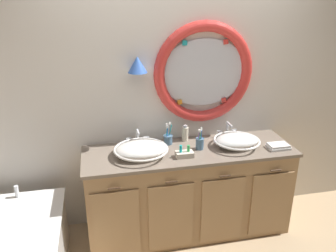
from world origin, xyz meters
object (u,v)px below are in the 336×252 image
sink_basin_right (237,141)px  folded_hand_towel (278,146)px  toothbrush_holder_left (168,139)px  toothbrush_holder_right (200,143)px  sink_basin_left (141,149)px  soap_dispenser (185,133)px  toiletry_basket (184,154)px

sink_basin_right → folded_hand_towel: bearing=-18.2°
toothbrush_holder_left → toothbrush_holder_right: size_ratio=1.05×
sink_basin_left → toothbrush_holder_right: size_ratio=2.29×
toothbrush_holder_right → sink_basin_left: bearing=-177.7°
toothbrush_holder_right → soap_dispenser: size_ratio=1.28×
sink_basin_right → soap_dispenser: size_ratio=2.63×
sink_basin_right → toothbrush_holder_right: bearing=176.5°
sink_basin_right → sink_basin_left: bearing=-180.0°
sink_basin_right → toiletry_basket: size_ratio=2.82×
toothbrush_holder_right → folded_hand_towel: bearing=-11.2°
sink_basin_right → toothbrush_holder_left: bearing=162.5°
toothbrush_holder_left → toothbrush_holder_right: bearing=-33.3°
toiletry_basket → toothbrush_holder_left: bearing=105.8°
sink_basin_left → toothbrush_holder_left: bearing=34.3°
sink_basin_left → sink_basin_right: same height
folded_hand_towel → toiletry_basket: toiletry_basket is taller
sink_basin_left → soap_dispenser: 0.52m
toothbrush_holder_right → soap_dispenser: toothbrush_holder_right is taller
soap_dispenser → sink_basin_right: bearing=-29.1°
toiletry_basket → sink_basin_right: bearing=11.1°
toothbrush_holder_left → toothbrush_holder_right: 0.31m
toothbrush_holder_right → soap_dispenser: 0.23m
sink_basin_left → soap_dispenser: size_ratio=2.94×
soap_dispenser → folded_hand_towel: bearing=-24.4°
sink_basin_left → sink_basin_right: size_ratio=1.11×
sink_basin_right → toothbrush_holder_right: size_ratio=2.05×
sink_basin_left → sink_basin_right: 0.89m
toothbrush_holder_left → soap_dispenser: bearing=15.0°
sink_basin_right → toiletry_basket: bearing=-168.9°
sink_basin_left → folded_hand_towel: size_ratio=2.46×
sink_basin_left → folded_hand_towel: (1.25, -0.12, -0.04)m
soap_dispenser → toothbrush_holder_right: bearing=-69.8°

